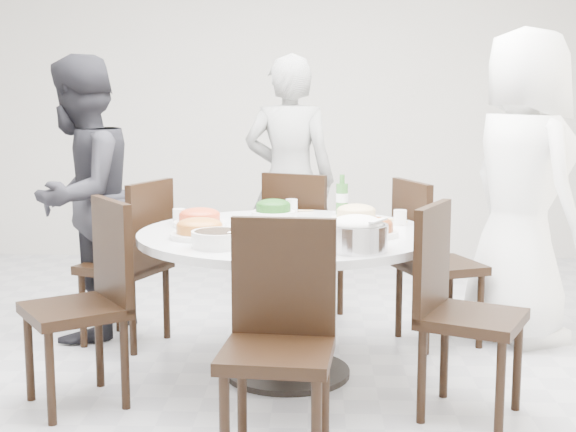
{
  "coord_description": "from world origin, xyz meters",
  "views": [
    {
      "loc": [
        0.2,
        -3.95,
        1.44
      ],
      "look_at": [
        0.06,
        0.05,
        0.82
      ],
      "focal_mm": 50.0,
      "sensor_mm": 36.0,
      "label": 1
    }
  ],
  "objects_px": {
    "beverage_bottle": "(342,195)",
    "chair_sw": "(74,305)",
    "diner_left": "(80,198)",
    "soup_bowl": "(218,239)",
    "diner_middle": "(290,181)",
    "chair_nw": "(124,262)",
    "diner_right": "(522,187)",
    "rice_bowl": "(357,237)",
    "chair_n": "(306,245)",
    "dining_table": "(288,304)",
    "chair_ne": "(440,262)",
    "chair_se": "(473,314)",
    "chair_s": "(277,348)"
  },
  "relations": [
    {
      "from": "beverage_bottle",
      "to": "chair_sw",
      "type": "bearing_deg",
      "value": -142.31
    },
    {
      "from": "diner_left",
      "to": "soup_bowl",
      "type": "relative_size",
      "value": 6.91
    },
    {
      "from": "diner_middle",
      "to": "beverage_bottle",
      "type": "distance_m",
      "value": 0.97
    },
    {
      "from": "chair_nw",
      "to": "soup_bowl",
      "type": "relative_size",
      "value": 3.97
    },
    {
      "from": "diner_right",
      "to": "diner_left",
      "type": "height_order",
      "value": "diner_right"
    },
    {
      "from": "chair_sw",
      "to": "rice_bowl",
      "type": "height_order",
      "value": "chair_sw"
    },
    {
      "from": "chair_sw",
      "to": "diner_right",
      "type": "relative_size",
      "value": 0.53
    },
    {
      "from": "chair_n",
      "to": "beverage_bottle",
      "type": "relative_size",
      "value": 4.09
    },
    {
      "from": "chair_nw",
      "to": "chair_n",
      "type": "bearing_deg",
      "value": 139.8
    },
    {
      "from": "diner_middle",
      "to": "diner_left",
      "type": "bearing_deg",
      "value": 41.68
    },
    {
      "from": "dining_table",
      "to": "chair_sw",
      "type": "bearing_deg",
      "value": -155.86
    },
    {
      "from": "chair_n",
      "to": "chair_sw",
      "type": "height_order",
      "value": "same"
    },
    {
      "from": "chair_ne",
      "to": "chair_nw",
      "type": "relative_size",
      "value": 1.0
    },
    {
      "from": "chair_se",
      "to": "beverage_bottle",
      "type": "xyz_separation_m",
      "value": [
        -0.55,
        1.04,
        0.39
      ]
    },
    {
      "from": "chair_ne",
      "to": "chair_nw",
      "type": "xyz_separation_m",
      "value": [
        -1.81,
        -0.07,
        0.0
      ]
    },
    {
      "from": "chair_se",
      "to": "rice_bowl",
      "type": "height_order",
      "value": "chair_se"
    },
    {
      "from": "dining_table",
      "to": "diner_left",
      "type": "distance_m",
      "value": 1.46
    },
    {
      "from": "soup_bowl",
      "to": "diner_right",
      "type": "bearing_deg",
      "value": 33.84
    },
    {
      "from": "rice_bowl",
      "to": "diner_left",
      "type": "bearing_deg",
      "value": 144.4
    },
    {
      "from": "chair_ne",
      "to": "chair_n",
      "type": "height_order",
      "value": "same"
    },
    {
      "from": "chair_s",
      "to": "diner_middle",
      "type": "relative_size",
      "value": 0.56
    },
    {
      "from": "diner_right",
      "to": "chair_se",
      "type": "bearing_deg",
      "value": 135.25
    },
    {
      "from": "chair_ne",
      "to": "chair_se",
      "type": "height_order",
      "value": "same"
    },
    {
      "from": "chair_n",
      "to": "chair_sw",
      "type": "bearing_deg",
      "value": 77.75
    },
    {
      "from": "chair_nw",
      "to": "rice_bowl",
      "type": "relative_size",
      "value": 3.45
    },
    {
      "from": "diner_middle",
      "to": "diner_left",
      "type": "height_order",
      "value": "diner_middle"
    },
    {
      "from": "dining_table",
      "to": "chair_ne",
      "type": "relative_size",
      "value": 1.58
    },
    {
      "from": "soup_bowl",
      "to": "dining_table",
      "type": "bearing_deg",
      "value": 54.8
    },
    {
      "from": "chair_s",
      "to": "diner_right",
      "type": "xyz_separation_m",
      "value": [
        1.33,
        1.68,
        0.43
      ]
    },
    {
      "from": "diner_middle",
      "to": "dining_table",
      "type": "bearing_deg",
      "value": 98.87
    },
    {
      "from": "chair_ne",
      "to": "chair_sw",
      "type": "relative_size",
      "value": 1.0
    },
    {
      "from": "chair_n",
      "to": "chair_se",
      "type": "height_order",
      "value": "same"
    },
    {
      "from": "dining_table",
      "to": "beverage_bottle",
      "type": "distance_m",
      "value": 0.78
    },
    {
      "from": "chair_ne",
      "to": "diner_right",
      "type": "bearing_deg",
      "value": -99.51
    },
    {
      "from": "chair_nw",
      "to": "chair_sw",
      "type": "height_order",
      "value": "same"
    },
    {
      "from": "diner_middle",
      "to": "chair_sw",
      "type": "bearing_deg",
      "value": 71.09
    },
    {
      "from": "dining_table",
      "to": "beverage_bottle",
      "type": "relative_size",
      "value": 6.45
    },
    {
      "from": "chair_n",
      "to": "diner_middle",
      "type": "bearing_deg",
      "value": -50.36
    },
    {
      "from": "chair_se",
      "to": "beverage_bottle",
      "type": "height_order",
      "value": "beverage_bottle"
    },
    {
      "from": "chair_n",
      "to": "diner_left",
      "type": "xyz_separation_m",
      "value": [
        -1.31,
        -0.42,
        0.35
      ]
    },
    {
      "from": "chair_n",
      "to": "chair_se",
      "type": "relative_size",
      "value": 1.0
    },
    {
      "from": "dining_table",
      "to": "diner_middle",
      "type": "relative_size",
      "value": 0.89
    },
    {
      "from": "chair_ne",
      "to": "diner_middle",
      "type": "relative_size",
      "value": 0.56
    },
    {
      "from": "chair_n",
      "to": "chair_nw",
      "type": "bearing_deg",
      "value": 50.73
    },
    {
      "from": "chair_ne",
      "to": "chair_se",
      "type": "distance_m",
      "value": 1.08
    },
    {
      "from": "dining_table",
      "to": "rice_bowl",
      "type": "xyz_separation_m",
      "value": [
        0.32,
        -0.48,
        0.43
      ]
    },
    {
      "from": "diner_left",
      "to": "beverage_bottle",
      "type": "relative_size",
      "value": 7.12
    },
    {
      "from": "chair_se",
      "to": "diner_middle",
      "type": "height_order",
      "value": "diner_middle"
    },
    {
      "from": "dining_table",
      "to": "chair_ne",
      "type": "bearing_deg",
      "value": 33.86
    },
    {
      "from": "chair_nw",
      "to": "diner_left",
      "type": "height_order",
      "value": "diner_left"
    }
  ]
}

